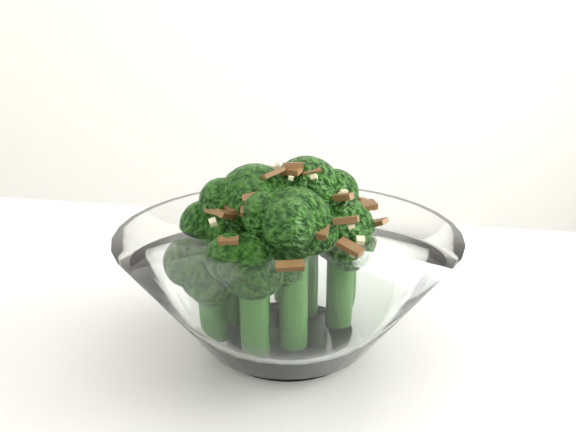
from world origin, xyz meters
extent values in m
cylinder|color=white|center=(-0.17, 0.13, 0.75)|extent=(0.09, 0.09, 0.01)
cylinder|color=#245A17|center=(-0.12, 0.16, 0.78)|extent=(0.02, 0.02, 0.04)
sphere|color=#205810|center=(-0.12, 0.16, 0.82)|extent=(0.04, 0.04, 0.04)
cylinder|color=#245A17|center=(-0.13, 0.13, 0.79)|extent=(0.02, 0.02, 0.06)
sphere|color=#205810|center=(-0.13, 0.13, 0.83)|extent=(0.05, 0.05, 0.05)
cylinder|color=#245A17|center=(-0.17, 0.18, 0.79)|extent=(0.02, 0.02, 0.05)
sphere|color=#205810|center=(-0.17, 0.18, 0.82)|extent=(0.04, 0.04, 0.04)
cylinder|color=#245A17|center=(-0.22, 0.12, 0.78)|extent=(0.02, 0.02, 0.04)
sphere|color=#205810|center=(-0.22, 0.12, 0.82)|extent=(0.04, 0.04, 0.04)
cylinder|color=#245A17|center=(-0.16, 0.15, 0.80)|extent=(0.02, 0.02, 0.08)
sphere|color=#205810|center=(-0.16, 0.15, 0.86)|extent=(0.05, 0.05, 0.05)
cylinder|color=#245A17|center=(-0.19, 0.14, 0.80)|extent=(0.02, 0.02, 0.08)
sphere|color=#205810|center=(-0.19, 0.14, 0.85)|extent=(0.05, 0.05, 0.05)
cylinder|color=#245A17|center=(-0.17, 0.10, 0.80)|extent=(0.02, 0.02, 0.08)
sphere|color=#205810|center=(-0.17, 0.10, 0.85)|extent=(0.05, 0.05, 0.05)
cylinder|color=#245A17|center=(-0.21, 0.15, 0.79)|extent=(0.02, 0.02, 0.06)
sphere|color=#205810|center=(-0.21, 0.15, 0.83)|extent=(0.05, 0.05, 0.05)
cylinder|color=#245A17|center=(-0.20, 0.10, 0.79)|extent=(0.02, 0.02, 0.05)
sphere|color=#205810|center=(-0.20, 0.10, 0.83)|extent=(0.04, 0.04, 0.04)
cube|color=brown|center=(-0.14, 0.08, 0.84)|extent=(0.02, 0.02, 0.01)
cube|color=brown|center=(-0.21, 0.11, 0.86)|extent=(0.02, 0.02, 0.01)
cube|color=brown|center=(-0.17, 0.13, 0.88)|extent=(0.02, 0.01, 0.01)
cube|color=brown|center=(-0.14, 0.09, 0.86)|extent=(0.02, 0.01, 0.01)
cube|color=brown|center=(-0.18, 0.07, 0.84)|extent=(0.02, 0.01, 0.01)
cube|color=brown|center=(-0.22, 0.13, 0.85)|extent=(0.02, 0.02, 0.01)
cube|color=brown|center=(-0.18, 0.16, 0.86)|extent=(0.02, 0.01, 0.01)
cube|color=brown|center=(-0.19, 0.17, 0.86)|extent=(0.02, 0.01, 0.00)
cube|color=brown|center=(-0.22, 0.15, 0.85)|extent=(0.02, 0.02, 0.01)
cube|color=brown|center=(-0.21, 0.09, 0.85)|extent=(0.01, 0.01, 0.00)
cube|color=brown|center=(-0.16, 0.18, 0.85)|extent=(0.01, 0.01, 0.01)
cube|color=brown|center=(-0.17, 0.17, 0.85)|extent=(0.01, 0.01, 0.01)
cube|color=brown|center=(-0.12, 0.13, 0.85)|extent=(0.02, 0.01, 0.01)
cube|color=brown|center=(-0.20, 0.11, 0.87)|extent=(0.01, 0.01, 0.01)
cube|color=brown|center=(-0.17, 0.18, 0.85)|extent=(0.02, 0.01, 0.01)
cube|color=brown|center=(-0.20, 0.18, 0.85)|extent=(0.02, 0.01, 0.01)
cube|color=brown|center=(-0.18, 0.14, 0.87)|extent=(0.02, 0.01, 0.01)
cube|color=brown|center=(-0.17, 0.15, 0.88)|extent=(0.01, 0.02, 0.01)
cube|color=brown|center=(-0.12, 0.15, 0.85)|extent=(0.02, 0.02, 0.00)
cube|color=brown|center=(-0.14, 0.12, 0.86)|extent=(0.02, 0.01, 0.01)
cube|color=brown|center=(-0.11, 0.12, 0.84)|extent=(0.02, 0.02, 0.01)
cube|color=brown|center=(-0.15, 0.18, 0.85)|extent=(0.01, 0.02, 0.01)
cube|color=brown|center=(-0.19, 0.16, 0.86)|extent=(0.01, 0.01, 0.01)
cube|color=brown|center=(-0.18, 0.13, 0.88)|extent=(0.02, 0.01, 0.01)
cube|color=brown|center=(-0.21, 0.12, 0.86)|extent=(0.01, 0.02, 0.00)
cube|color=brown|center=(-0.20, 0.10, 0.86)|extent=(0.01, 0.01, 0.01)
cube|color=brown|center=(-0.20, 0.15, 0.87)|extent=(0.02, 0.01, 0.01)
cube|color=brown|center=(-0.12, 0.15, 0.85)|extent=(0.01, 0.01, 0.01)
cube|color=brown|center=(-0.22, 0.17, 0.84)|extent=(0.02, 0.02, 0.01)
cube|color=brown|center=(-0.16, 0.09, 0.85)|extent=(0.01, 0.01, 0.01)
cube|color=brown|center=(-0.17, 0.13, 0.88)|extent=(0.01, 0.01, 0.01)
cube|color=brown|center=(-0.15, 0.14, 0.88)|extent=(0.01, 0.01, 0.01)
cube|color=brown|center=(-0.19, 0.10, 0.86)|extent=(0.01, 0.01, 0.01)
cube|color=beige|center=(-0.15, 0.13, 0.87)|extent=(0.01, 0.00, 0.00)
cube|color=beige|center=(-0.19, 0.11, 0.87)|extent=(0.01, 0.01, 0.00)
cube|color=beige|center=(-0.17, 0.12, 0.88)|extent=(0.00, 0.00, 0.00)
cube|color=beige|center=(-0.22, 0.11, 0.85)|extent=(0.01, 0.01, 0.01)
cube|color=beige|center=(-0.14, 0.13, 0.86)|extent=(0.01, 0.01, 0.01)
cube|color=beige|center=(-0.18, 0.13, 0.88)|extent=(0.00, 0.00, 0.00)
cube|color=beige|center=(-0.15, 0.13, 0.87)|extent=(0.01, 0.01, 0.01)
cube|color=beige|center=(-0.14, 0.17, 0.85)|extent=(0.01, 0.01, 0.00)
cube|color=beige|center=(-0.14, 0.09, 0.85)|extent=(0.01, 0.01, 0.01)
cube|color=beige|center=(-0.13, 0.08, 0.84)|extent=(0.01, 0.01, 0.01)
cube|color=beige|center=(-0.13, 0.13, 0.86)|extent=(0.01, 0.01, 0.00)
cube|color=beige|center=(-0.18, 0.10, 0.87)|extent=(0.01, 0.01, 0.00)
cube|color=beige|center=(-0.15, 0.16, 0.87)|extent=(0.01, 0.01, 0.01)
cube|color=beige|center=(-0.20, 0.12, 0.87)|extent=(0.01, 0.01, 0.01)
cube|color=beige|center=(-0.20, 0.16, 0.86)|extent=(0.00, 0.00, 0.00)
cube|color=beige|center=(-0.11, 0.13, 0.85)|extent=(0.01, 0.01, 0.01)
cube|color=beige|center=(-0.17, 0.18, 0.85)|extent=(0.01, 0.01, 0.00)
cube|color=beige|center=(-0.16, 0.09, 0.86)|extent=(0.01, 0.01, 0.01)
camera|label=1|loc=(-0.23, -0.27, 0.98)|focal=40.00mm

